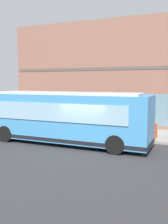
{
  "coord_description": "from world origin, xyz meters",
  "views": [
    {
      "loc": [
        -12.78,
        -5.19,
        3.63
      ],
      "look_at": [
        1.73,
        0.86,
        1.82
      ],
      "focal_mm": 40.97,
      "sensor_mm": 36.0,
      "label": 1
    }
  ],
  "objects_px": {
    "newspaper_vending_box": "(154,130)",
    "city_bus_nearside": "(66,118)",
    "fire_hydrant": "(148,128)",
    "pedestrian_near_building_entrance": "(120,116)"
  },
  "relations": [
    {
      "from": "fire_hydrant",
      "to": "pedestrian_near_building_entrance",
      "type": "bearing_deg",
      "value": 75.74
    },
    {
      "from": "pedestrian_near_building_entrance",
      "to": "newspaper_vending_box",
      "type": "distance_m",
      "value": 3.32
    },
    {
      "from": "fire_hydrant",
      "to": "pedestrian_near_building_entrance",
      "type": "xyz_separation_m",
      "value": [
        0.54,
        2.14,
        0.68
      ]
    },
    {
      "from": "city_bus_nearside",
      "to": "newspaper_vending_box",
      "type": "bearing_deg",
      "value": -57.8
    },
    {
      "from": "newspaper_vending_box",
      "to": "city_bus_nearside",
      "type": "bearing_deg",
      "value": 122.2
    },
    {
      "from": "city_bus_nearside",
      "to": "pedestrian_near_building_entrance",
      "type": "bearing_deg",
      "value": -23.13
    },
    {
      "from": "city_bus_nearside",
      "to": "pedestrian_near_building_entrance",
      "type": "xyz_separation_m",
      "value": [
        4.84,
        -2.07,
        -0.36
      ]
    },
    {
      "from": "pedestrian_near_building_entrance",
      "to": "newspaper_vending_box",
      "type": "height_order",
      "value": "pedestrian_near_building_entrance"
    },
    {
      "from": "city_bus_nearside",
      "to": "newspaper_vending_box",
      "type": "distance_m",
      "value": 5.7
    },
    {
      "from": "newspaper_vending_box",
      "to": "fire_hydrant",
      "type": "bearing_deg",
      "value": 22.75
    }
  ]
}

